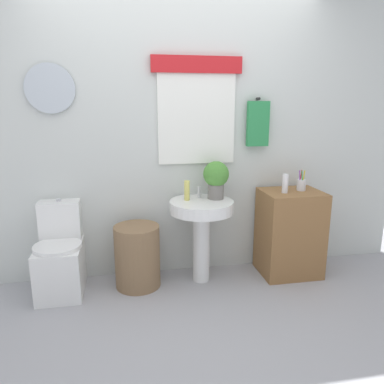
{
  "coord_description": "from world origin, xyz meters",
  "views": [
    {
      "loc": [
        -0.46,
        -2.11,
        1.56
      ],
      "look_at": [
        0.08,
        0.8,
        0.84
      ],
      "focal_mm": 34.04,
      "sensor_mm": 36.0,
      "label": 1
    }
  ],
  "objects_px": {
    "pedestal_sink": "(202,219)",
    "potted_plant": "(216,177)",
    "soap_bottle": "(187,190)",
    "lotion_bottle": "(285,183)",
    "wooden_cabinet": "(290,233)",
    "toothbrush_cup": "(301,185)",
    "laundry_hamper": "(137,256)",
    "toilet": "(61,258)"
  },
  "relations": [
    {
      "from": "wooden_cabinet",
      "to": "toothbrush_cup",
      "type": "height_order",
      "value": "toothbrush_cup"
    },
    {
      "from": "wooden_cabinet",
      "to": "lotion_bottle",
      "type": "xyz_separation_m",
      "value": [
        -0.09,
        -0.04,
        0.48
      ]
    },
    {
      "from": "toilet",
      "to": "toothbrush_cup",
      "type": "height_order",
      "value": "toothbrush_cup"
    },
    {
      "from": "laundry_hamper",
      "to": "toothbrush_cup",
      "type": "relative_size",
      "value": 2.95
    },
    {
      "from": "potted_plant",
      "to": "soap_bottle",
      "type": "bearing_deg",
      "value": -177.8
    },
    {
      "from": "toothbrush_cup",
      "to": "soap_bottle",
      "type": "bearing_deg",
      "value": 178.36
    },
    {
      "from": "laundry_hamper",
      "to": "potted_plant",
      "type": "distance_m",
      "value": 0.97
    },
    {
      "from": "potted_plant",
      "to": "toothbrush_cup",
      "type": "distance_m",
      "value": 0.79
    },
    {
      "from": "laundry_hamper",
      "to": "toilet",
      "type": "bearing_deg",
      "value": 177.12
    },
    {
      "from": "laundry_hamper",
      "to": "lotion_bottle",
      "type": "relative_size",
      "value": 3.24
    },
    {
      "from": "wooden_cabinet",
      "to": "soap_bottle",
      "type": "xyz_separation_m",
      "value": [
        -0.96,
        0.05,
        0.43
      ]
    },
    {
      "from": "pedestal_sink",
      "to": "toothbrush_cup",
      "type": "xyz_separation_m",
      "value": [
        0.93,
        0.02,
        0.27
      ]
    },
    {
      "from": "lotion_bottle",
      "to": "toilet",
      "type": "bearing_deg",
      "value": 177.88
    },
    {
      "from": "lotion_bottle",
      "to": "toothbrush_cup",
      "type": "distance_m",
      "value": 0.2
    },
    {
      "from": "lotion_bottle",
      "to": "toothbrush_cup",
      "type": "relative_size",
      "value": 0.91
    },
    {
      "from": "toilet",
      "to": "laundry_hamper",
      "type": "height_order",
      "value": "toilet"
    },
    {
      "from": "pedestal_sink",
      "to": "wooden_cabinet",
      "type": "height_order",
      "value": "wooden_cabinet"
    },
    {
      "from": "toilet",
      "to": "toothbrush_cup",
      "type": "relative_size",
      "value": 4.18
    },
    {
      "from": "laundry_hamper",
      "to": "lotion_bottle",
      "type": "xyz_separation_m",
      "value": [
        1.31,
        -0.04,
        0.6
      ]
    },
    {
      "from": "wooden_cabinet",
      "to": "potted_plant",
      "type": "height_order",
      "value": "potted_plant"
    },
    {
      "from": "wooden_cabinet",
      "to": "lotion_bottle",
      "type": "height_order",
      "value": "lotion_bottle"
    },
    {
      "from": "toilet",
      "to": "potted_plant",
      "type": "height_order",
      "value": "potted_plant"
    },
    {
      "from": "wooden_cabinet",
      "to": "toothbrush_cup",
      "type": "xyz_separation_m",
      "value": [
        0.09,
        0.02,
        0.45
      ]
    },
    {
      "from": "laundry_hamper",
      "to": "toothbrush_cup",
      "type": "height_order",
      "value": "toothbrush_cup"
    },
    {
      "from": "pedestal_sink",
      "to": "lotion_bottle",
      "type": "height_order",
      "value": "lotion_bottle"
    },
    {
      "from": "lotion_bottle",
      "to": "potted_plant",
      "type": "bearing_deg",
      "value": 170.58
    },
    {
      "from": "wooden_cabinet",
      "to": "potted_plant",
      "type": "bearing_deg",
      "value": 175.07
    },
    {
      "from": "laundry_hamper",
      "to": "soap_bottle",
      "type": "distance_m",
      "value": 0.71
    },
    {
      "from": "laundry_hamper",
      "to": "wooden_cabinet",
      "type": "relative_size",
      "value": 0.69
    },
    {
      "from": "toilet",
      "to": "soap_bottle",
      "type": "xyz_separation_m",
      "value": [
        1.08,
        0.02,
        0.53
      ]
    },
    {
      "from": "lotion_bottle",
      "to": "toothbrush_cup",
      "type": "bearing_deg",
      "value": 17.93
    },
    {
      "from": "laundry_hamper",
      "to": "lotion_bottle",
      "type": "bearing_deg",
      "value": -1.75
    },
    {
      "from": "toilet",
      "to": "lotion_bottle",
      "type": "relative_size",
      "value": 4.59
    },
    {
      "from": "lotion_bottle",
      "to": "toothbrush_cup",
      "type": "xyz_separation_m",
      "value": [
        0.19,
        0.06,
        -0.03
      ]
    },
    {
      "from": "toilet",
      "to": "soap_bottle",
      "type": "distance_m",
      "value": 1.21
    },
    {
      "from": "pedestal_sink",
      "to": "potted_plant",
      "type": "height_order",
      "value": "potted_plant"
    },
    {
      "from": "toothbrush_cup",
      "to": "toilet",
      "type": "bearing_deg",
      "value": 179.67
    },
    {
      "from": "soap_bottle",
      "to": "lotion_bottle",
      "type": "height_order",
      "value": "lotion_bottle"
    },
    {
      "from": "toothbrush_cup",
      "to": "potted_plant",
      "type": "bearing_deg",
      "value": 177.1
    },
    {
      "from": "potted_plant",
      "to": "lotion_bottle",
      "type": "height_order",
      "value": "potted_plant"
    },
    {
      "from": "potted_plant",
      "to": "toothbrush_cup",
      "type": "xyz_separation_m",
      "value": [
        0.79,
        -0.04,
        -0.09
      ]
    },
    {
      "from": "pedestal_sink",
      "to": "lotion_bottle",
      "type": "xyz_separation_m",
      "value": [
        0.74,
        -0.04,
        0.3
      ]
    }
  ]
}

